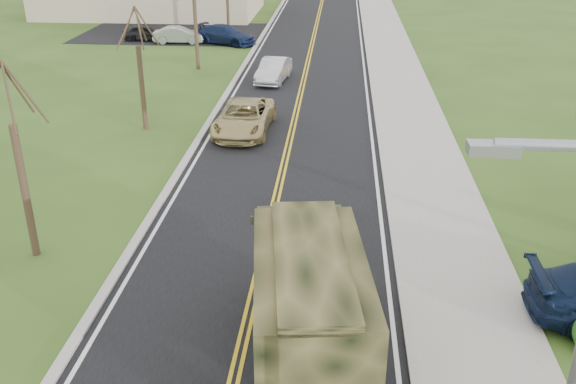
# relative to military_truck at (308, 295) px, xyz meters

# --- Properties ---
(road) EXTENTS (8.00, 120.00, 0.01)m
(road) POSITION_rel_military_truck_xyz_m (-1.63, 34.44, -1.90)
(road) COLOR black
(road) RESTS_ON ground
(curb_right) EXTENTS (0.30, 120.00, 0.12)m
(curb_right) POSITION_rel_military_truck_xyz_m (2.52, 34.44, -1.85)
(curb_right) COLOR #9E998E
(curb_right) RESTS_ON ground
(sidewalk_right) EXTENTS (3.20, 120.00, 0.10)m
(sidewalk_right) POSITION_rel_military_truck_xyz_m (4.27, 34.44, -1.86)
(sidewalk_right) COLOR #9E998E
(sidewalk_right) RESTS_ON ground
(curb_left) EXTENTS (0.30, 120.00, 0.10)m
(curb_left) POSITION_rel_military_truck_xyz_m (-5.78, 34.44, -1.86)
(curb_left) COLOR #9E998E
(curb_left) RESTS_ON ground
(bare_tree_a) EXTENTS (1.93, 2.26, 6.08)m
(bare_tree_a) POSITION_rel_military_truck_xyz_m (-8.63, 4.44, 0.72)
(bare_tree_a) COLOR #38281C
(bare_tree_a) RESTS_ON ground
(bare_tree_b) EXTENTS (1.83, 2.14, 5.73)m
(bare_tree_b) POSITION_rel_military_truck_xyz_m (-8.63, 16.44, 0.57)
(bare_tree_b) COLOR #38281C
(bare_tree_b) RESTS_ON ground
(bare_tree_c) EXTENTS (2.04, 2.39, 6.42)m
(bare_tree_c) POSITION_rel_military_truck_xyz_m (-8.63, 28.44, 0.87)
(bare_tree_c) COLOR #38281C
(bare_tree_c) RESTS_ON ground
(bare_tree_d) EXTENTS (1.88, 2.20, 5.91)m
(bare_tree_d) POSITION_rel_military_truck_xyz_m (-8.63, 40.44, 0.64)
(bare_tree_d) COLOR #38281C
(bare_tree_d) RESTS_ON ground
(military_truck) EXTENTS (3.12, 6.90, 3.33)m
(military_truck) POSITION_rel_military_truck_xyz_m (0.00, 0.00, 0.00)
(military_truck) COLOR black
(military_truck) RESTS_ON ground
(suv_champagne) EXTENTS (2.61, 5.29, 1.44)m
(suv_champagne) POSITION_rel_military_truck_xyz_m (-3.85, 16.34, -1.18)
(suv_champagne) COLOR tan
(suv_champagne) RESTS_ON ground
(sedan_silver) EXTENTS (1.96, 4.28, 1.36)m
(sedan_silver) POSITION_rel_military_truck_xyz_m (-3.42, 25.71, -1.23)
(sedan_silver) COLOR silver
(sedan_silver) RESTS_ON ground
(lot_car_dark) EXTENTS (3.53, 1.50, 1.19)m
(lot_car_dark) POSITION_rel_military_truck_xyz_m (-14.63, 37.22, -1.31)
(lot_car_dark) COLOR black
(lot_car_dark) RESTS_ON ground
(lot_car_silver) EXTENTS (3.91, 1.65, 1.25)m
(lot_car_silver) POSITION_rel_military_truck_xyz_m (-11.79, 36.44, -1.28)
(lot_car_silver) COLOR #A1A2A6
(lot_car_silver) RESTS_ON ground
(lot_car_navy) EXTENTS (5.21, 3.77, 1.40)m
(lot_car_navy) POSITION_rel_military_truck_xyz_m (-8.18, 36.44, -1.21)
(lot_car_navy) COLOR #0F1B3A
(lot_car_navy) RESTS_ON ground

